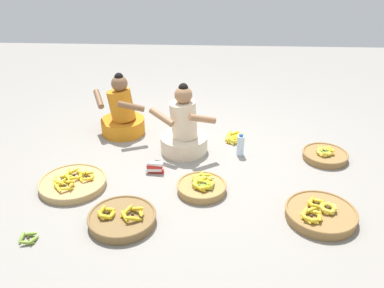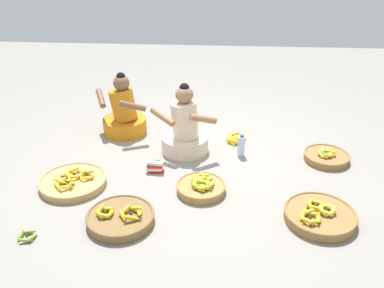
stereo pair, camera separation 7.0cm
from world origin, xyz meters
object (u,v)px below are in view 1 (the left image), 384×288
object	(u,v)px
vendor_woman_behind	(122,115)
packet_carton_stack	(155,168)
loose_bananas_mid_left	(234,138)
banana_basket_front_right	(321,213)
water_bottle	(240,145)
banana_basket_near_vendor	(202,186)
banana_basket_back_left	(73,183)
vendor_woman_front	(184,130)
banana_basket_back_center	(325,155)
banana_basket_front_left	(122,218)
loose_bananas_near_bicycle	(28,238)

from	to	relation	value
vendor_woman_behind	packet_carton_stack	xyz separation A→B (m)	(0.51, -0.90, -0.18)
loose_bananas_mid_left	banana_basket_front_right	bearing A→B (deg)	-64.83
loose_bananas_mid_left	water_bottle	world-z (taller)	water_bottle
vendor_woman_behind	banana_basket_near_vendor	size ratio (longest dim) A/B	1.60
banana_basket_back_left	water_bottle	xyz separation A→B (m)	(1.64, 0.71, 0.07)
vendor_woman_front	packet_carton_stack	distance (m)	0.58
banana_basket_back_center	loose_bananas_mid_left	distance (m)	1.03
vendor_woman_front	packet_carton_stack	bearing A→B (deg)	-118.62
banana_basket_back_center	banana_basket_back_left	size ratio (longest dim) A/B	0.75
banana_basket_front_left	banana_basket_back_center	distance (m)	2.29
packet_carton_stack	banana_basket_near_vendor	bearing A→B (deg)	-32.07
banana_basket_front_left	banana_basket_back_center	xyz separation A→B (m)	(1.96, 1.19, -0.00)
banana_basket_back_left	water_bottle	distance (m)	1.79
vendor_woman_front	vendor_woman_behind	bearing A→B (deg)	151.46
banana_basket_back_left	loose_bananas_near_bicycle	distance (m)	0.78
loose_bananas_mid_left	banana_basket_front_left	bearing A→B (deg)	-122.58
banana_basket_near_vendor	water_bottle	bearing A→B (deg)	61.08
banana_basket_front_right	banana_basket_front_left	distance (m)	1.69
banana_basket_front_right	banana_basket_back_left	distance (m)	2.30
water_bottle	loose_bananas_near_bicycle	bearing A→B (deg)	-139.83
banana_basket_front_right	loose_bananas_mid_left	distance (m)	1.58
banana_basket_back_center	banana_basket_near_vendor	distance (m)	1.48
banana_basket_near_vendor	loose_bananas_mid_left	bearing A→B (deg)	71.81
vendor_woman_behind	banana_basket_front_right	bearing A→B (deg)	-37.75
vendor_woman_behind	water_bottle	world-z (taller)	vendor_woman_behind
banana_basket_back_left	water_bottle	bearing A→B (deg)	23.36
vendor_woman_behind	banana_basket_front_right	xyz separation A→B (m)	(2.02, -1.56, -0.19)
water_bottle	banana_basket_back_center	bearing A→B (deg)	-2.51
loose_bananas_near_bicycle	banana_basket_back_left	bearing A→B (deg)	81.50
banana_basket_back_left	loose_bananas_near_bicycle	size ratio (longest dim) A/B	4.33
vendor_woman_front	banana_basket_back_center	bearing A→B (deg)	-3.84
banana_basket_near_vendor	banana_basket_back_center	bearing A→B (deg)	27.53
banana_basket_back_left	packet_carton_stack	world-z (taller)	banana_basket_back_left
banana_basket_front_right	packet_carton_stack	bearing A→B (deg)	156.29
banana_basket_back_left	banana_basket_near_vendor	bearing A→B (deg)	-0.61
banana_basket_near_vendor	loose_bananas_mid_left	world-z (taller)	banana_basket_near_vendor
banana_basket_back_left	packet_carton_stack	size ratio (longest dim) A/B	3.54
banana_basket_back_left	packet_carton_stack	bearing A→B (deg)	21.04
packet_carton_stack	banana_basket_front_right	bearing A→B (deg)	-23.71
banana_basket_back_left	vendor_woman_behind	bearing A→B (deg)	78.24
water_bottle	packet_carton_stack	xyz separation A→B (m)	(-0.88, -0.42, -0.06)
banana_basket_front_right	loose_bananas_mid_left	world-z (taller)	banana_basket_front_right
banana_basket_near_vendor	vendor_woman_front	bearing A→B (deg)	105.86
vendor_woman_front	banana_basket_near_vendor	bearing A→B (deg)	-74.14
banana_basket_back_left	loose_bananas_mid_left	xyz separation A→B (m)	(1.59, 1.06, -0.01)
vendor_woman_front	banana_basket_back_left	xyz separation A→B (m)	(-1.02, -0.77, -0.21)
vendor_woman_front	banana_basket_front_left	bearing A→B (deg)	-108.53
vendor_woman_front	packet_carton_stack	world-z (taller)	vendor_woman_front
vendor_woman_behind	banana_basket_back_left	xyz separation A→B (m)	(-0.25, -1.19, -0.20)
water_bottle	packet_carton_stack	bearing A→B (deg)	-154.71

